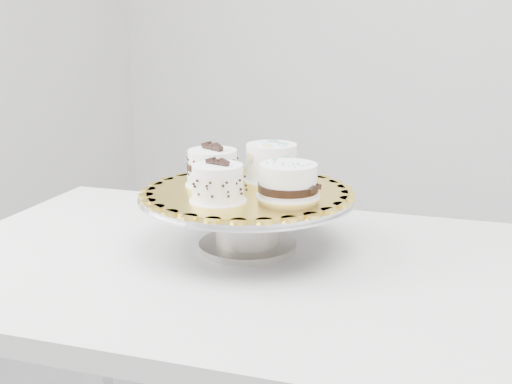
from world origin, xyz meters
The scene contains 7 objects.
table centered at (-0.07, 0.04, 0.66)m, with size 1.25×0.96×0.75m.
cake_stand centered at (-0.07, 0.09, 0.82)m, with size 0.40×0.40×0.11m.
cake_board centered at (-0.07, 0.09, 0.86)m, with size 0.37×0.37×0.01m, color gold.
cake_swirl centered at (-0.08, 0.00, 0.90)m, with size 0.10×0.10×0.08m.
cake_banded centered at (-0.15, 0.09, 0.90)m, with size 0.12×0.12×0.08m.
cake_dots centered at (-0.07, 0.18, 0.90)m, with size 0.12×0.12×0.07m.
cake_ribbon centered at (0.01, 0.09, 0.89)m, with size 0.12×0.12×0.06m.
Camera 1 is at (0.51, -0.90, 1.17)m, focal length 45.00 mm.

